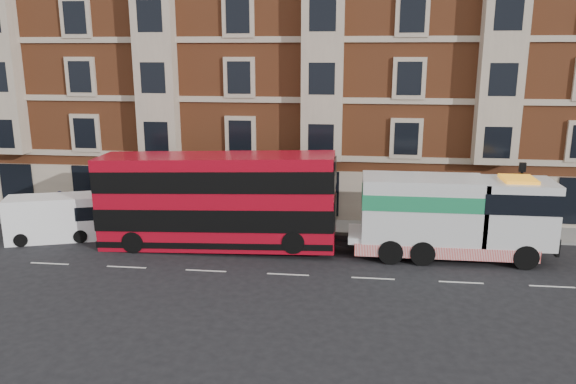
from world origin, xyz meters
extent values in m
plane|color=black|center=(0.00, 0.00, 0.00)|extent=(120.00, 120.00, 0.00)
cube|color=slate|center=(0.00, 7.50, 0.07)|extent=(90.00, 3.00, 0.15)
cube|color=brown|center=(0.50, 15.00, 9.00)|extent=(45.00, 12.00, 18.00)
cylinder|color=black|center=(-6.00, 6.20, 2.15)|extent=(0.14, 0.14, 4.00)
cube|color=black|center=(-6.00, 6.20, 4.25)|extent=(0.35, 0.15, 0.50)
cylinder|color=black|center=(12.00, 6.20, 2.15)|extent=(0.14, 0.14, 4.00)
cube|color=black|center=(12.00, 6.20, 4.25)|extent=(0.35, 0.15, 0.50)
cube|color=#AB091B|center=(-4.21, 3.34, 2.62)|extent=(12.48, 2.79, 4.90)
cube|color=black|center=(-4.21, 3.34, 1.89)|extent=(12.52, 2.85, 1.17)
cube|color=black|center=(-4.21, 3.34, 3.90)|extent=(12.52, 2.85, 1.11)
cylinder|color=black|center=(-8.44, 2.08, 0.58)|extent=(1.16, 0.36, 1.16)
cylinder|color=black|center=(-8.44, 4.60, 0.58)|extent=(1.16, 0.36, 1.16)
cylinder|color=black|center=(0.03, 2.08, 0.91)|extent=(1.16, 0.36, 1.16)
cylinder|color=black|center=(0.03, 4.60, 0.91)|extent=(1.16, 0.36, 1.16)
cube|color=silver|center=(7.79, 3.34, 1.06)|extent=(10.03, 2.56, 0.33)
cube|color=silver|center=(11.03, 3.34, 2.51)|extent=(3.57, 2.79, 3.23)
cube|color=silver|center=(6.46, 3.34, 2.56)|extent=(6.02, 2.79, 3.23)
cube|color=#1C7F4E|center=(6.46, 3.34, 3.12)|extent=(6.07, 2.83, 0.78)
cube|color=red|center=(7.57, 3.34, 0.67)|extent=(8.91, 2.85, 0.61)
cylinder|color=black|center=(11.36, 2.08, 0.61)|extent=(1.23, 0.39, 1.23)
cylinder|color=black|center=(11.36, 4.60, 0.61)|extent=(1.23, 0.39, 1.23)
cylinder|color=black|center=(6.46, 2.08, 0.61)|extent=(1.23, 0.45, 1.23)
cylinder|color=black|center=(6.46, 4.60, 0.61)|extent=(1.23, 0.45, 1.23)
cylinder|color=black|center=(4.90, 2.08, 0.61)|extent=(1.23, 0.45, 1.23)
cylinder|color=black|center=(4.90, 4.60, 0.61)|extent=(1.23, 0.45, 1.23)
cube|color=white|center=(-13.72, 3.61, 1.25)|extent=(5.16, 3.36, 2.50)
cylinder|color=black|center=(-14.88, 2.26, 0.36)|extent=(0.77, 0.46, 0.73)
cylinder|color=black|center=(-15.47, 3.98, 0.36)|extent=(0.77, 0.46, 0.73)
cylinder|color=black|center=(-11.97, 3.24, 0.36)|extent=(0.77, 0.46, 0.73)
cylinder|color=black|center=(-12.56, 4.97, 0.36)|extent=(0.77, 0.46, 0.73)
imported|color=#1B1C37|center=(-14.96, 6.74, 1.07)|extent=(0.70, 0.49, 1.84)
camera|label=1|loc=(2.96, -24.73, 10.21)|focal=35.00mm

